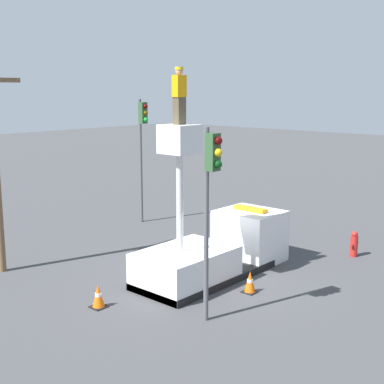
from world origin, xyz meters
TOP-DOWN VIEW (x-y plane):
  - ground_plane at (0.00, 0.00)m, footprint 120.00×120.00m
  - bucket_truck at (0.57, 0.00)m, footprint 6.22×2.30m
  - worker at (-1.27, 0.00)m, footprint 0.40×0.26m
  - traffic_light_pole at (-2.61, -2.39)m, footprint 0.34×0.57m
  - traffic_light_across at (3.93, 7.32)m, footprint 0.34×0.57m
  - fire_hydrant at (5.68, -2.77)m, footprint 0.53×0.29m
  - traffic_cone_rear at (-4.08, 0.72)m, footprint 0.46×0.46m
  - traffic_cone_curbside at (-0.08, -1.96)m, footprint 0.44×0.44m

SIDE VIEW (x-z plane):
  - ground_plane at x=0.00m, z-range 0.00..0.00m
  - traffic_cone_curbside at x=-0.08m, z-range -0.02..0.69m
  - traffic_cone_rear at x=-4.08m, z-range -0.02..0.70m
  - fire_hydrant at x=5.68m, z-range -0.01..1.00m
  - bucket_truck at x=0.57m, z-range -1.78..3.57m
  - traffic_light_pole at x=-2.61m, z-range 1.13..6.57m
  - traffic_light_across at x=3.93m, z-range 1.21..7.17m
  - worker at x=-1.27m, z-range 5.35..7.09m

